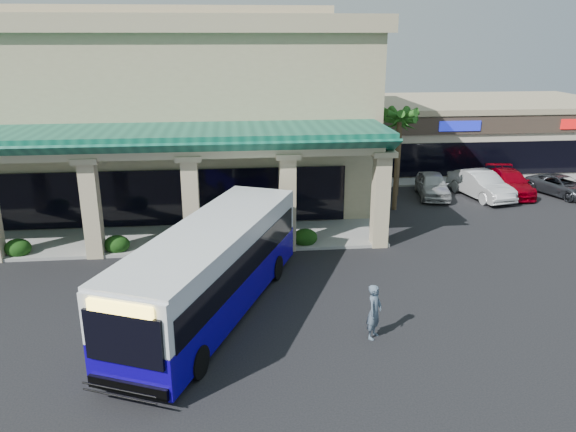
{
  "coord_description": "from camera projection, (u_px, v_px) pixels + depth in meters",
  "views": [
    {
      "loc": [
        -1.15,
        -20.05,
        9.92
      ],
      "look_at": [
        1.36,
        3.62,
        2.2
      ],
      "focal_mm": 35.0,
      "sensor_mm": 36.0,
      "label": 1
    }
  ],
  "objects": [
    {
      "name": "car_white",
      "position": [
        481.0,
        185.0,
        35.54
      ],
      "size": [
        2.75,
        5.37,
        1.69
      ],
      "primitive_type": "imported",
      "rotation": [
        0.0,
        0.0,
        0.2
      ],
      "color": "silver",
      "rests_on": "ground"
    },
    {
      "name": "car_gray",
      "position": [
        562.0,
        186.0,
        36.1
      ],
      "size": [
        3.58,
        5.04,
        1.28
      ],
      "primitive_type": "imported",
      "rotation": [
        0.0,
        0.0,
        0.36
      ],
      "color": "#2E3036",
      "rests_on": "ground"
    },
    {
      "name": "main_building",
      "position": [
        117.0,
        106.0,
        34.73
      ],
      "size": [
        30.8,
        14.8,
        11.35
      ],
      "primitive_type": null,
      "color": "tan",
      "rests_on": "ground"
    },
    {
      "name": "palm_1",
      "position": [
        399.0,
        151.0,
        35.44
      ],
      "size": [
        2.4,
        2.4,
        5.8
      ],
      "primitive_type": null,
      "color": "#205617",
      "rests_on": "ground"
    },
    {
      "name": "broadleaf_tree",
      "position": [
        351.0,
        145.0,
        40.13
      ],
      "size": [
        2.6,
        2.6,
        4.81
      ],
      "primitive_type": null,
      "color": "black",
      "rests_on": "ground"
    },
    {
      "name": "transit_bus",
      "position": [
        213.0,
        271.0,
        20.49
      ],
      "size": [
        7.33,
        12.21,
        3.37
      ],
      "primitive_type": null,
      "rotation": [
        0.0,
        0.0,
        -0.4
      ],
      "color": "#0E0098",
      "rests_on": "ground"
    },
    {
      "name": "arcade",
      "position": [
        87.0,
        189.0,
        26.9
      ],
      "size": [
        30.0,
        6.2,
        5.7
      ],
      "primitive_type": null,
      "color": "#0E5441",
      "rests_on": "ground"
    },
    {
      "name": "pedestrian",
      "position": [
        374.0,
        312.0,
        19.0
      ],
      "size": [
        0.79,
        0.85,
        1.95
      ],
      "primitive_type": "imported",
      "rotation": [
        0.0,
        0.0,
        0.95
      ],
      "color": "#4E5F72",
      "rests_on": "ground"
    },
    {
      "name": "car_silver",
      "position": [
        433.0,
        185.0,
        35.79
      ],
      "size": [
        2.63,
        4.8,
        1.55
      ],
      "primitive_type": "imported",
      "rotation": [
        0.0,
        0.0,
        -0.18
      ],
      "color": "#B4B4B4",
      "rests_on": "ground"
    },
    {
      "name": "car_red",
      "position": [
        509.0,
        182.0,
        36.45
      ],
      "size": [
        2.8,
        5.43,
        1.5
      ],
      "primitive_type": "imported",
      "rotation": [
        0.0,
        0.0,
        -0.14
      ],
      "color": "#970010",
      "rests_on": "ground"
    },
    {
      "name": "ground",
      "position": [
        263.0,
        298.0,
        22.15
      ],
      "size": [
        110.0,
        110.0,
        0.0
      ],
      "primitive_type": "plane",
      "color": "black"
    },
    {
      "name": "strip_mall",
      "position": [
        464.0,
        130.0,
        45.89
      ],
      "size": [
        22.5,
        12.5,
        4.9
      ],
      "primitive_type": null,
      "color": "beige",
      "rests_on": "ground"
    },
    {
      "name": "palm_0",
      "position": [
        397.0,
        155.0,
        32.38
      ],
      "size": [
        2.4,
        2.4,
        6.6
      ],
      "primitive_type": null,
      "color": "#205617",
      "rests_on": "ground"
    }
  ]
}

